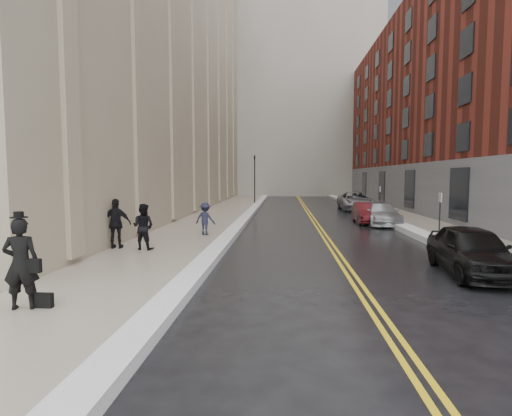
# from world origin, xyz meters

# --- Properties ---
(ground) EXTENTS (160.00, 160.00, 0.00)m
(ground) POSITION_xyz_m (0.00, 0.00, 0.00)
(ground) COLOR black
(ground) RESTS_ON ground
(sidewalk_left) EXTENTS (4.00, 64.00, 0.15)m
(sidewalk_left) POSITION_xyz_m (-4.50, 16.00, 0.07)
(sidewalk_left) COLOR gray
(sidewalk_left) RESTS_ON ground
(sidewalk_right) EXTENTS (3.00, 64.00, 0.15)m
(sidewalk_right) POSITION_xyz_m (9.00, 16.00, 0.07)
(sidewalk_right) COLOR gray
(sidewalk_right) RESTS_ON ground
(lane_stripe_a) EXTENTS (0.12, 64.00, 0.01)m
(lane_stripe_a) POSITION_xyz_m (2.38, 16.00, 0.00)
(lane_stripe_a) COLOR gold
(lane_stripe_a) RESTS_ON ground
(lane_stripe_b) EXTENTS (0.12, 64.00, 0.01)m
(lane_stripe_b) POSITION_xyz_m (2.62, 16.00, 0.00)
(lane_stripe_b) COLOR gold
(lane_stripe_b) RESTS_ON ground
(snow_ridge_left) EXTENTS (0.70, 60.80, 0.26)m
(snow_ridge_left) POSITION_xyz_m (-2.20, 16.00, 0.13)
(snow_ridge_left) COLOR white
(snow_ridge_left) RESTS_ON ground
(snow_ridge_right) EXTENTS (0.85, 60.80, 0.30)m
(snow_ridge_right) POSITION_xyz_m (7.15, 16.00, 0.15)
(snow_ridge_right) COLOR white
(snow_ridge_right) RESTS_ON ground
(building_left) EXTENTS (16.00, 50.00, 35.00)m
(building_left) POSITION_xyz_m (-14.50, 23.00, 17.50)
(building_left) COLOR #9E9177
(building_left) RESTS_ON ground
(building_right) EXTENTS (14.00, 50.00, 18.00)m
(building_right) POSITION_xyz_m (17.50, 23.00, 9.00)
(building_right) COLOR maroon
(building_right) RESTS_ON ground
(tower_far_center) EXTENTS (28.00, 16.00, 52.00)m
(tower_far_center) POSITION_xyz_m (1.00, 56.00, 26.00)
(tower_far_center) COLOR gray
(tower_far_center) RESTS_ON ground
(tower_far_right) EXTENTS (22.00, 18.00, 44.00)m
(tower_far_right) POSITION_xyz_m (14.00, 66.00, 22.00)
(tower_far_right) COLOR slate
(tower_far_right) RESTS_ON ground
(tower_far_left) EXTENTS (22.00, 18.00, 60.00)m
(tower_far_left) POSITION_xyz_m (-12.00, 72.00, 30.00)
(tower_far_left) COLOR slate
(tower_far_left) RESTS_ON ground
(traffic_signal) EXTENTS (0.18, 0.15, 5.20)m
(traffic_signal) POSITION_xyz_m (-2.60, 30.00, 3.08)
(traffic_signal) COLOR black
(traffic_signal) RESTS_ON ground
(parking_sign_near) EXTENTS (0.06, 0.35, 2.23)m
(parking_sign_near) POSITION_xyz_m (7.90, 8.00, 1.36)
(parking_sign_near) COLOR black
(parking_sign_near) RESTS_ON ground
(parking_sign_far) EXTENTS (0.06, 0.35, 2.23)m
(parking_sign_far) POSITION_xyz_m (7.90, 20.00, 1.36)
(parking_sign_far) COLOR black
(parking_sign_far) RESTS_ON ground
(car_black) EXTENTS (2.13, 4.56, 1.51)m
(car_black) POSITION_xyz_m (6.19, 0.93, 0.76)
(car_black) COLOR black
(car_black) RESTS_ON ground
(car_maroon) EXTENTS (1.49, 4.04, 1.32)m
(car_maroon) POSITION_xyz_m (5.74, 14.26, 0.66)
(car_maroon) COLOR #3E0B0F
(car_maroon) RESTS_ON ground
(car_silver_near) EXTENTS (2.16, 4.79, 1.36)m
(car_silver_near) POSITION_xyz_m (6.52, 13.63, 0.68)
(car_silver_near) COLOR #9A9DA1
(car_silver_near) RESTS_ON ground
(car_silver_far) EXTENTS (2.78, 5.87, 1.62)m
(car_silver_far) POSITION_xyz_m (6.80, 24.23, 0.81)
(car_silver_far) COLOR gray
(car_silver_far) RESTS_ON ground
(pedestrian_main) EXTENTS (0.82, 0.65, 1.99)m
(pedestrian_main) POSITION_xyz_m (-5.22, -3.49, 1.15)
(pedestrian_main) COLOR black
(pedestrian_main) RESTS_ON sidewalk_left
(pedestrian_a) EXTENTS (0.98, 0.82, 1.80)m
(pedestrian_a) POSITION_xyz_m (-5.05, 3.56, 1.05)
(pedestrian_a) COLOR black
(pedestrian_a) RESTS_ON sidewalk_left
(pedestrian_b) EXTENTS (1.14, 0.84, 1.58)m
(pedestrian_b) POSITION_xyz_m (-3.40, 7.58, 0.94)
(pedestrian_b) COLOR #1B1D32
(pedestrian_b) RESTS_ON sidewalk_left
(pedestrian_c) EXTENTS (1.20, 0.57, 1.98)m
(pedestrian_c) POSITION_xyz_m (-6.20, 3.73, 1.14)
(pedestrian_c) COLOR black
(pedestrian_c) RESTS_ON sidewalk_left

